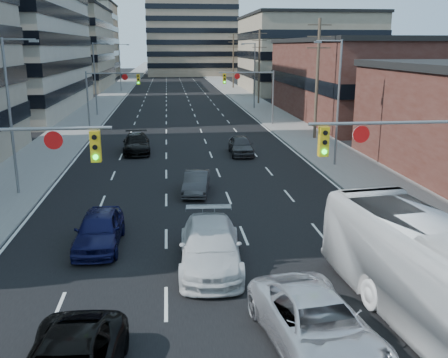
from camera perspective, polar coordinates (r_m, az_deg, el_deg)
name	(u,v)px	position (r m, az deg, el deg)	size (l,w,h in m)	color
road_surface	(173,79)	(139.78, -5.85, 11.34)	(18.00, 300.00, 0.02)	black
sidewalk_left	(130,79)	(140.12, -10.65, 11.20)	(5.00, 300.00, 0.15)	slate
sidewalk_right	(215,78)	(140.37, -1.06, 11.46)	(5.00, 300.00, 0.15)	slate
office_left_far	(57,49)	(111.79, -18.53, 13.90)	(20.00, 30.00, 16.00)	gray
storefront_right_mid	(377,80)	(64.88, 17.12, 10.71)	(20.00, 30.00, 9.00)	#472119
office_right_far	(304,55)	(101.07, 9.11, 13.87)	(22.00, 28.00, 14.00)	gray
bg_block_left	(72,41)	(151.84, -17.00, 14.84)	(24.00, 24.00, 20.00)	#ADA089
bg_block_right	(288,56)	(143.50, 7.35, 13.79)	(22.00, 22.00, 12.00)	gray
signal_near_right	(409,161)	(20.12, 20.34, 1.92)	(6.59, 0.33, 6.00)	slate
signal_far_left	(109,88)	(55.01, -12.98, 10.13)	(6.09, 0.33, 6.00)	slate
signal_far_right	(252,86)	(55.44, 3.27, 10.52)	(6.09, 0.33, 6.00)	slate
utility_pole_block	(317,77)	(47.62, 10.61, 11.35)	(2.20, 0.28, 11.00)	#4C3D2D
utility_pole_midblock	(259,65)	(76.80, 4.03, 12.82)	(2.20, 0.28, 11.00)	#4C3D2D
utility_pole_distant	(233,60)	(106.43, 1.07, 13.43)	(2.20, 0.28, 11.00)	#4C3D2D
streetlight_left_near	(12,110)	(30.99, -23.03, 7.30)	(2.03, 0.22, 9.00)	slate
streetlight_left_mid	(96,75)	(65.20, -14.42, 11.40)	(2.03, 0.22, 9.00)	slate
streetlight_left_far	(121,65)	(99.96, -11.72, 12.62)	(2.03, 0.22, 9.00)	slate
streetlight_right_near	(336,97)	(36.66, 12.72, 9.12)	(2.03, 0.22, 9.00)	slate
streetlight_right_far	(253,72)	(70.60, 3.39, 12.07)	(2.03, 0.22, 9.00)	slate
white_van	(210,246)	(19.98, -1.58, -7.66)	(2.41, 5.92, 1.72)	silver
silver_suv	(317,325)	(15.11, 10.61, -16.07)	(2.70, 5.86, 1.63)	silver
sedan_blue	(99,230)	(22.51, -14.09, -5.62)	(1.89, 4.71, 1.60)	#0E0F38
sedan_grey_center	(196,183)	(29.78, -3.19, -0.43)	(1.39, 3.99, 1.32)	#2F2F31
sedan_black_far	(137,143)	(41.91, -9.96, 4.02)	(2.16, 5.32, 1.54)	black
sedan_grey_right	(241,145)	(40.55, 1.94, 3.87)	(1.80, 4.49, 1.53)	#333336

